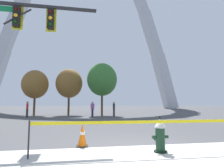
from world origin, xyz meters
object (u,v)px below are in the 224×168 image
(monument_arch, at_px, (86,23))
(traffic_signal_gantry, at_px, (9,38))
(pedestrian_walking_right, at_px, (27,109))
(traffic_cone_by_hydrant, at_px, (82,135))
(pedestrian_walking_left, at_px, (114,109))
(fire_hydrant, at_px, (160,135))
(pedestrian_standing_center, at_px, (92,109))

(monument_arch, bearing_deg, traffic_signal_gantry, -96.13)
(pedestrian_walking_right, bearing_deg, traffic_cone_by_hydrant, -69.56)
(traffic_cone_by_hydrant, relative_size, pedestrian_walking_left, 0.46)
(fire_hydrant, bearing_deg, pedestrian_walking_left, 84.33)
(monument_arch, xyz_separation_m, pedestrian_walking_left, (1.98, -32.02, -23.35))
(fire_hydrant, distance_m, pedestrian_walking_left, 15.02)
(traffic_cone_by_hydrant, bearing_deg, monument_arch, 87.97)
(fire_hydrant, distance_m, pedestrian_standing_center, 14.49)
(traffic_cone_by_hydrant, xyz_separation_m, traffic_signal_gantry, (-3.07, 2.13, 3.71))
(pedestrian_standing_center, xyz_separation_m, pedestrian_walking_right, (-6.40, 0.37, 0.00))
(pedestrian_walking_left, height_order, pedestrian_walking_right, same)
(fire_hydrant, relative_size, traffic_signal_gantry, 0.17)
(fire_hydrant, height_order, traffic_cone_by_hydrant, fire_hydrant)
(monument_arch, bearing_deg, fire_hydrant, -89.39)
(traffic_signal_gantry, height_order, monument_arch, monument_arch)
(monument_arch, height_order, pedestrian_standing_center, monument_arch)
(pedestrian_walking_left, bearing_deg, traffic_cone_by_hydrant, -104.59)
(traffic_cone_by_hydrant, distance_m, pedestrian_standing_center, 13.45)
(fire_hydrant, xyz_separation_m, pedestrian_walking_right, (-7.25, 14.83, 0.35))
(traffic_signal_gantry, height_order, pedestrian_walking_left, traffic_signal_gantry)
(traffic_cone_by_hydrant, relative_size, monument_arch, 0.01)
(fire_hydrant, distance_m, monument_arch, 52.61)
(monument_arch, relative_size, pedestrian_walking_right, 35.08)
(traffic_cone_by_hydrant, height_order, pedestrian_walking_right, pedestrian_walking_right)
(traffic_signal_gantry, distance_m, pedestrian_walking_left, 13.89)
(traffic_signal_gantry, bearing_deg, fire_hydrant, -31.74)
(traffic_signal_gantry, bearing_deg, traffic_cone_by_hydrant, -34.78)
(fire_hydrant, height_order, pedestrian_standing_center, pedestrian_standing_center)
(traffic_cone_by_hydrant, height_order, traffic_signal_gantry, traffic_signal_gantry)
(fire_hydrant, bearing_deg, pedestrian_walking_right, 116.05)
(pedestrian_walking_left, height_order, pedestrian_standing_center, same)
(pedestrian_standing_center, height_order, pedestrian_walking_right, same)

